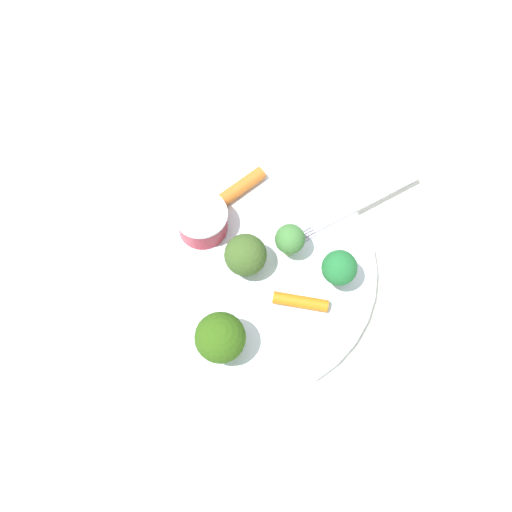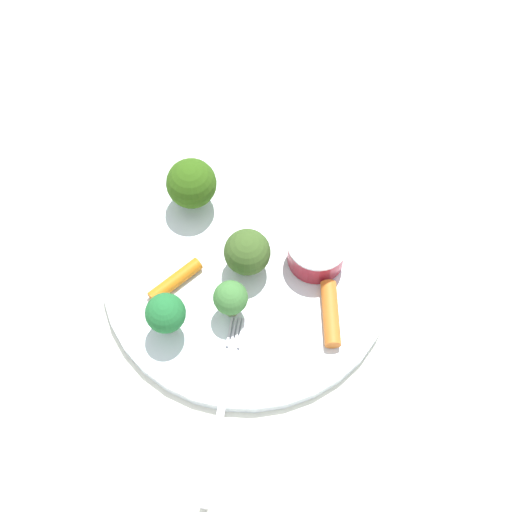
{
  "view_description": "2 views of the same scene",
  "coord_description": "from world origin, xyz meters",
  "px_view_note": "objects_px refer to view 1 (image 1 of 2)",
  "views": [
    {
      "loc": [
        0.22,
        0.07,
        0.56
      ],
      "look_at": [
        -0.01,
        0.01,
        0.03
      ],
      "focal_mm": 41.1,
      "sensor_mm": 36.0,
      "label": 1
    },
    {
      "loc": [
        -0.24,
        0.17,
        0.58
      ],
      "look_at": [
        0.0,
        -0.01,
        0.02
      ],
      "focal_mm": 48.72,
      "sensor_mm": 36.0,
      "label": 2
    }
  ],
  "objects_px": {
    "broccoli_floret_0": "(247,256)",
    "carrot_stick_0": "(300,302)",
    "plate": "(246,269)",
    "carrot_stick_1": "(240,187)",
    "sauce_cup": "(202,221)",
    "broccoli_floret_1": "(339,268)",
    "fork": "(353,210)",
    "broccoli_floret_2": "(220,338)",
    "broccoli_floret_3": "(290,240)"
  },
  "relations": [
    {
      "from": "broccoli_floret_1",
      "to": "broccoli_floret_3",
      "type": "xyz_separation_m",
      "value": [
        -0.02,
        -0.05,
        -0.0
      ]
    },
    {
      "from": "broccoli_floret_0",
      "to": "carrot_stick_0",
      "type": "relative_size",
      "value": 0.91
    },
    {
      "from": "broccoli_floret_3",
      "to": "carrot_stick_1",
      "type": "height_order",
      "value": "broccoli_floret_3"
    },
    {
      "from": "carrot_stick_1",
      "to": "carrot_stick_0",
      "type": "bearing_deg",
      "value": 39.88
    },
    {
      "from": "sauce_cup",
      "to": "broccoli_floret_0",
      "type": "xyz_separation_m",
      "value": [
        0.03,
        0.06,
        0.01
      ]
    },
    {
      "from": "plate",
      "to": "broccoli_floret_2",
      "type": "bearing_deg",
      "value": -0.28
    },
    {
      "from": "broccoli_floret_3",
      "to": "broccoli_floret_2",
      "type": "bearing_deg",
      "value": -18.48
    },
    {
      "from": "broccoli_floret_2",
      "to": "broccoli_floret_3",
      "type": "relative_size",
      "value": 1.29
    },
    {
      "from": "carrot_stick_0",
      "to": "broccoli_floret_1",
      "type": "bearing_deg",
      "value": 139.33
    },
    {
      "from": "plate",
      "to": "carrot_stick_0",
      "type": "height_order",
      "value": "carrot_stick_0"
    },
    {
      "from": "broccoli_floret_0",
      "to": "carrot_stick_1",
      "type": "bearing_deg",
      "value": -159.87
    },
    {
      "from": "plate",
      "to": "broccoli_floret_2",
      "type": "xyz_separation_m",
      "value": [
        0.09,
        -0.0,
        0.04
      ]
    },
    {
      "from": "carrot_stick_0",
      "to": "carrot_stick_1",
      "type": "relative_size",
      "value": 0.91
    },
    {
      "from": "broccoli_floret_3",
      "to": "plate",
      "type": "bearing_deg",
      "value": -54.05
    },
    {
      "from": "broccoli_floret_2",
      "to": "fork",
      "type": "distance_m",
      "value": 0.2
    },
    {
      "from": "broccoli_floret_1",
      "to": "broccoli_floret_3",
      "type": "bearing_deg",
      "value": -110.12
    },
    {
      "from": "plate",
      "to": "carrot_stick_1",
      "type": "xyz_separation_m",
      "value": [
        -0.08,
        -0.03,
        0.01
      ]
    },
    {
      "from": "broccoli_floret_1",
      "to": "broccoli_floret_2",
      "type": "distance_m",
      "value": 0.13
    },
    {
      "from": "fork",
      "to": "broccoli_floret_1",
      "type": "bearing_deg",
      "value": -1.31
    },
    {
      "from": "carrot_stick_0",
      "to": "carrot_stick_1",
      "type": "xyz_separation_m",
      "value": [
        -0.11,
        -0.09,
        0.0
      ]
    },
    {
      "from": "broccoli_floret_0",
      "to": "fork",
      "type": "xyz_separation_m",
      "value": [
        -0.09,
        0.09,
        -0.03
      ]
    },
    {
      "from": "carrot_stick_1",
      "to": "fork",
      "type": "xyz_separation_m",
      "value": [
        -0.01,
        0.12,
        -0.01
      ]
    },
    {
      "from": "sauce_cup",
      "to": "broccoli_floret_2",
      "type": "relative_size",
      "value": 0.96
    },
    {
      "from": "broccoli_floret_0",
      "to": "broccoli_floret_2",
      "type": "distance_m",
      "value": 0.09
    },
    {
      "from": "broccoli_floret_0",
      "to": "carrot_stick_1",
      "type": "distance_m",
      "value": 0.09
    },
    {
      "from": "broccoli_floret_3",
      "to": "fork",
      "type": "xyz_separation_m",
      "value": [
        -0.06,
        0.06,
        -0.03
      ]
    },
    {
      "from": "broccoli_floret_2",
      "to": "carrot_stick_0",
      "type": "distance_m",
      "value": 0.09
    },
    {
      "from": "broccoli_floret_0",
      "to": "carrot_stick_0",
      "type": "distance_m",
      "value": 0.07
    },
    {
      "from": "plate",
      "to": "fork",
      "type": "bearing_deg",
      "value": 134.41
    },
    {
      "from": "broccoli_floret_1",
      "to": "carrot_stick_1",
      "type": "height_order",
      "value": "broccoli_floret_1"
    },
    {
      "from": "plate",
      "to": "sauce_cup",
      "type": "bearing_deg",
      "value": -119.6
    },
    {
      "from": "carrot_stick_1",
      "to": "sauce_cup",
      "type": "bearing_deg",
      "value": -26.17
    },
    {
      "from": "sauce_cup",
      "to": "plate",
      "type": "bearing_deg",
      "value": 60.4
    },
    {
      "from": "sauce_cup",
      "to": "broccoli_floret_1",
      "type": "relative_size",
      "value": 1.09
    },
    {
      "from": "sauce_cup",
      "to": "carrot_stick_1",
      "type": "relative_size",
      "value": 0.91
    },
    {
      "from": "sauce_cup",
      "to": "broccoli_floret_3",
      "type": "xyz_separation_m",
      "value": [
        0.0,
        0.09,
        0.01
      ]
    },
    {
      "from": "sauce_cup",
      "to": "broccoli_floret_2",
      "type": "distance_m",
      "value": 0.13
    },
    {
      "from": "broccoli_floret_0",
      "to": "fork",
      "type": "bearing_deg",
      "value": 134.97
    },
    {
      "from": "broccoli_floret_2",
      "to": "fork",
      "type": "xyz_separation_m",
      "value": [
        -0.18,
        0.09,
        -0.03
      ]
    },
    {
      "from": "broccoli_floret_1",
      "to": "broccoli_floret_2",
      "type": "height_order",
      "value": "broccoli_floret_2"
    },
    {
      "from": "carrot_stick_0",
      "to": "fork",
      "type": "relative_size",
      "value": 0.44
    },
    {
      "from": "plate",
      "to": "broccoli_floret_1",
      "type": "distance_m",
      "value": 0.1
    },
    {
      "from": "carrot_stick_0",
      "to": "carrot_stick_1",
      "type": "distance_m",
      "value": 0.14
    },
    {
      "from": "broccoli_floret_3",
      "to": "fork",
      "type": "relative_size",
      "value": 0.36
    },
    {
      "from": "fork",
      "to": "broccoli_floret_2",
      "type": "bearing_deg",
      "value": -27.63
    },
    {
      "from": "plate",
      "to": "sauce_cup",
      "type": "relative_size",
      "value": 4.91
    },
    {
      "from": "sauce_cup",
      "to": "broccoli_floret_3",
      "type": "bearing_deg",
      "value": 87.75
    },
    {
      "from": "plate",
      "to": "carrot_stick_0",
      "type": "bearing_deg",
      "value": 67.95
    },
    {
      "from": "sauce_cup",
      "to": "carrot_stick_1",
      "type": "distance_m",
      "value": 0.06
    },
    {
      "from": "broccoli_floret_2",
      "to": "fork",
      "type": "relative_size",
      "value": 0.46
    }
  ]
}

